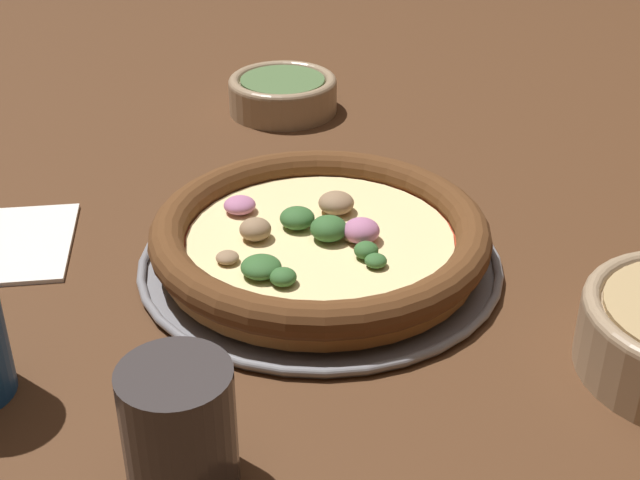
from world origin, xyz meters
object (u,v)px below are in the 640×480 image
bowl_far (283,92)px  fork (6,265)px  drinking_cup (179,427)px  pizza (320,237)px  napkin (14,242)px  pizza_tray (320,262)px

bowl_far → fork: size_ratio=0.78×
drinking_cup → pizza: bearing=148.6°
napkin → pizza: bearing=70.0°
bowl_far → napkin: size_ratio=0.90×
bowl_far → fork: (0.29, -0.29, -0.02)m
pizza_tray → fork: pizza_tray is taller
drinking_cup → napkin: drinking_cup is taller
pizza_tray → drinking_cup: size_ratio=3.71×
pizza_tray → drinking_cup: 0.26m
pizza_tray → bowl_far: (-0.35, 0.03, 0.02)m
pizza_tray → fork: (-0.06, -0.26, -0.00)m
bowl_far → pizza: bearing=-5.6°
fork → napkin: bearing=-163.4°
pizza_tray → bowl_far: 0.35m
pizza → napkin: size_ratio=2.01×
pizza_tray → pizza: (0.00, -0.00, 0.02)m
napkin → drinking_cup: bearing=21.1°
drinking_cup → bowl_far: bearing=163.5°
pizza_tray → pizza: pizza is taller
bowl_far → fork: bowl_far is taller
pizza_tray → bowl_far: bearing=174.5°
drinking_cup → fork: size_ratio=0.51×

